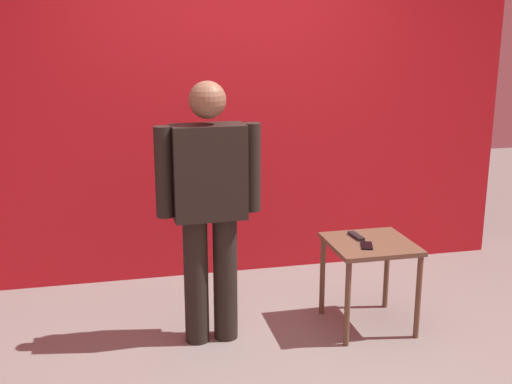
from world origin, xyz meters
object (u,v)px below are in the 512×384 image
(side_table, at_px, (370,255))
(tv_remote, at_px, (356,236))
(standing_person, at_px, (209,201))
(cell_phone, at_px, (367,246))

(side_table, distance_m, tv_remote, 0.15)
(standing_person, xyz_separation_m, tv_remote, (0.98, 0.06, -0.32))
(cell_phone, height_order, tv_remote, tv_remote)
(standing_person, xyz_separation_m, cell_phone, (0.98, -0.12, -0.32))
(standing_person, height_order, side_table, standing_person)
(side_table, height_order, cell_phone, cell_phone)
(side_table, bearing_deg, standing_person, 177.63)
(side_table, distance_m, cell_phone, 0.13)
(standing_person, xyz_separation_m, side_table, (1.04, -0.04, -0.42))
(side_table, height_order, tv_remote, tv_remote)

